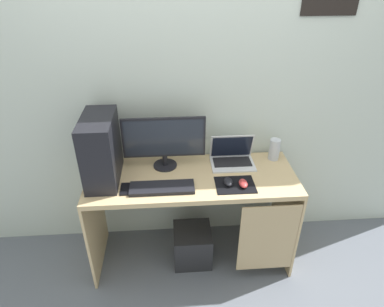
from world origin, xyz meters
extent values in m
plane|color=slate|center=(0.00, 0.00, 0.00)|extent=(8.00, 8.00, 0.00)
cube|color=beige|center=(0.00, 0.32, 1.30)|extent=(4.00, 0.04, 2.60)
cube|color=tan|center=(0.00, 0.00, 0.74)|extent=(1.44, 0.56, 0.03)
cube|color=tan|center=(-0.71, 0.00, 0.36)|extent=(0.02, 0.56, 0.73)
cube|color=tan|center=(0.71, 0.00, 0.36)|extent=(0.02, 0.56, 0.73)
cube|color=tan|center=(0.50, -0.27, 0.40)|extent=(0.40, 0.01, 0.58)
cube|color=black|center=(-0.59, 0.02, 0.99)|extent=(0.20, 0.41, 0.45)
cylinder|color=black|center=(-0.18, 0.14, 0.77)|extent=(0.17, 0.17, 0.01)
cylinder|color=black|center=(-0.18, 0.14, 0.81)|extent=(0.04, 0.04, 0.08)
cube|color=black|center=(-0.18, 0.13, 1.00)|extent=(0.57, 0.02, 0.29)
cube|color=#232833|center=(-0.18, 0.12, 1.00)|extent=(0.54, 0.00, 0.26)
cube|color=silver|center=(0.30, 0.12, 0.77)|extent=(0.31, 0.21, 0.01)
cube|color=black|center=(0.30, 0.14, 0.78)|extent=(0.27, 0.13, 0.00)
cube|color=silver|center=(0.30, 0.20, 0.87)|extent=(0.31, 0.07, 0.20)
cube|color=black|center=(0.30, 0.19, 0.87)|extent=(0.29, 0.06, 0.18)
cylinder|color=#B7BCC6|center=(0.62, 0.18, 0.84)|extent=(0.08, 0.08, 0.16)
cube|color=black|center=(-0.21, -0.14, 0.77)|extent=(0.42, 0.14, 0.02)
cube|color=black|center=(0.28, -0.13, 0.76)|extent=(0.26, 0.20, 0.00)
ellipsoid|color=black|center=(0.23, -0.12, 0.78)|extent=(0.06, 0.10, 0.03)
ellipsoid|color=#B23333|center=(0.33, -0.14, 0.78)|extent=(0.06, 0.10, 0.03)
cube|color=black|center=(-0.44, -0.13, 0.77)|extent=(0.07, 0.13, 0.01)
cube|color=#232326|center=(0.00, -0.04, 0.14)|extent=(0.28, 0.28, 0.28)
camera|label=1|loc=(-0.14, -1.90, 2.08)|focal=31.42mm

